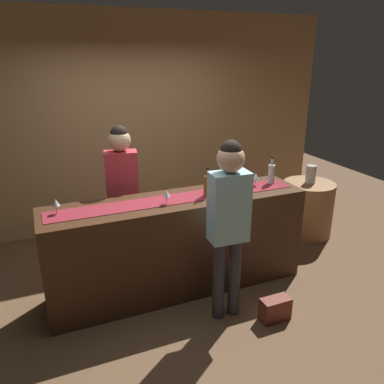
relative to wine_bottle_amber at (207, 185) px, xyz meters
The scene contains 14 objects.
ground_plane 1.16m from the wine_bottle_amber, behind, with size 10.00×10.00×0.00m, color brown.
back_wall 1.99m from the wine_bottle_amber, 98.88° to the left, with size 6.00×0.12×2.90m, color tan.
bar_counter 0.69m from the wine_bottle_amber, behind, with size 2.64×0.60×1.01m, color #3D2314.
counter_runner_cloth 0.33m from the wine_bottle_amber, behind, with size 2.51×0.28×0.01m, color maroon.
wine_bottle_amber is the anchor object (origin of this frame).
wine_bottle_clear 0.82m from the wine_bottle_amber, ahead, with size 0.07×0.07×0.30m.
wine_glass_near_customer 0.45m from the wine_bottle_amber, behind, with size 0.07×0.07×0.14m.
wine_glass_mid_counter 1.43m from the wine_bottle_amber, behind, with size 0.07×0.07×0.14m.
wine_glass_far_end 0.62m from the wine_bottle_amber, ahead, with size 0.07×0.07×0.14m.
bartender 0.95m from the wine_bottle_amber, 139.06° to the left, with size 0.37×0.26×1.67m.
customer_sipping 0.57m from the wine_bottle_amber, 95.50° to the right, with size 0.35×0.24×1.70m.
round_side_table 2.01m from the wine_bottle_amber, 17.87° to the left, with size 0.68×0.68×0.74m, color #996B42.
vase_on_side_table 1.88m from the wine_bottle_amber, 17.80° to the left, with size 0.13×0.13×0.24m, color #B7B2A8.
handbag 1.34m from the wine_bottle_amber, 67.18° to the right, with size 0.28×0.14×0.22m, color brown.
Camera 1 is at (-1.24, -3.32, 2.36)m, focal length 35.97 mm.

